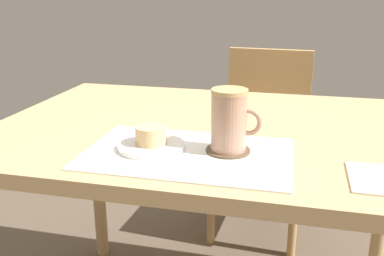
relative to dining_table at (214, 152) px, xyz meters
name	(u,v)px	position (x,y,z in m)	size (l,w,h in m)	color
dining_table	(214,152)	(0.00, 0.00, 0.00)	(1.20, 0.83, 0.73)	tan
wooden_chair	(263,132)	(0.09, 0.78, -0.19)	(0.45, 0.45, 0.82)	tan
placemat	(188,154)	(-0.02, -0.23, 0.08)	(0.46, 0.30, 0.00)	white
pastry_plate	(151,146)	(-0.11, -0.22, 0.09)	(0.16, 0.16, 0.01)	white
pastry	(151,135)	(-0.11, -0.22, 0.11)	(0.07, 0.07, 0.04)	#E5BC7F
coffee_coaster	(228,150)	(0.07, -0.20, 0.08)	(0.10, 0.10, 0.01)	brown
coffee_mug	(230,120)	(0.07, -0.20, 0.16)	(0.11, 0.08, 0.14)	tan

